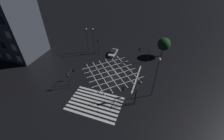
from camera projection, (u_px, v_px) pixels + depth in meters
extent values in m
plane|color=black|center=(112.00, 73.00, 38.22)|extent=(200.00, 200.00, 0.00)
cube|color=silver|center=(101.00, 93.00, 32.77)|extent=(10.64, 0.50, 0.01)
cube|color=silver|center=(99.00, 95.00, 32.10)|extent=(10.64, 0.50, 0.01)
cube|color=silver|center=(98.00, 98.00, 31.43)|extent=(10.64, 0.50, 0.01)
cube|color=silver|center=(96.00, 102.00, 30.76)|extent=(10.64, 0.50, 0.01)
cube|color=silver|center=(94.00, 105.00, 30.09)|extent=(10.64, 0.50, 0.01)
cube|color=silver|center=(92.00, 108.00, 29.42)|extent=(10.64, 0.50, 0.01)
cube|color=silver|center=(90.00, 112.00, 28.75)|extent=(10.64, 0.50, 0.01)
cube|color=silver|center=(88.00, 116.00, 28.08)|extent=(10.64, 0.50, 0.01)
cube|color=silver|center=(121.00, 84.00, 34.86)|extent=(9.29, 9.29, 0.01)
cube|color=silver|center=(95.00, 78.00, 36.61)|extent=(9.29, 9.29, 0.01)
cube|color=silver|center=(117.00, 79.00, 36.21)|extent=(9.29, 9.29, 0.01)
cube|color=silver|center=(102.00, 76.00, 37.25)|extent=(9.29, 9.29, 0.01)
cube|color=silver|center=(114.00, 75.00, 37.55)|extent=(9.29, 9.29, 0.01)
cube|color=silver|center=(109.00, 74.00, 37.90)|extent=(9.29, 9.29, 0.01)
cube|color=silver|center=(110.00, 71.00, 38.89)|extent=(9.29, 9.29, 0.01)
cube|color=silver|center=(115.00, 72.00, 38.54)|extent=(9.29, 9.29, 0.01)
cube|color=silver|center=(107.00, 67.00, 40.24)|extent=(9.29, 9.29, 0.01)
cube|color=silver|center=(122.00, 70.00, 39.19)|extent=(9.29, 9.29, 0.01)
cube|color=silver|center=(105.00, 63.00, 41.58)|extent=(9.29, 9.29, 0.01)
cube|color=silver|center=(128.00, 68.00, 39.83)|extent=(9.29, 9.29, 0.01)
cube|color=silver|center=(137.00, 78.00, 36.55)|extent=(0.30, 10.64, 0.01)
cube|color=beige|center=(9.00, 57.00, 40.56)|extent=(1.40, 0.06, 1.80)
cube|color=beige|center=(19.00, 59.00, 39.61)|extent=(1.40, 0.06, 1.80)
cube|color=black|center=(3.00, 45.00, 38.45)|extent=(1.40, 0.06, 1.80)
cube|color=beige|center=(14.00, 48.00, 37.51)|extent=(1.40, 0.06, 1.80)
cube|color=beige|center=(8.00, 35.00, 35.41)|extent=(1.40, 0.06, 1.80)
cube|color=black|center=(1.00, 21.00, 33.31)|extent=(1.40, 0.06, 1.80)
cylinder|color=black|center=(69.00, 79.00, 33.73)|extent=(0.11, 0.11, 3.39)
cylinder|color=black|center=(71.00, 71.00, 33.54)|extent=(0.09, 2.04, 0.09)
cube|color=black|center=(73.00, 70.00, 34.57)|extent=(0.28, 0.16, 0.90)
sphere|color=red|center=(73.00, 69.00, 34.47)|extent=(0.18, 0.18, 0.18)
sphere|color=black|center=(74.00, 70.00, 34.66)|extent=(0.18, 0.18, 0.18)
sphere|color=black|center=(74.00, 71.00, 34.84)|extent=(0.18, 0.18, 0.18)
cube|color=black|center=(73.00, 70.00, 34.51)|extent=(0.36, 0.02, 0.98)
cylinder|color=black|center=(98.00, 46.00, 44.59)|extent=(0.11, 0.11, 4.52)
cube|color=black|center=(98.00, 41.00, 43.41)|extent=(0.28, 0.16, 0.90)
sphere|color=red|center=(97.00, 40.00, 43.14)|extent=(0.18, 0.18, 0.18)
sphere|color=black|center=(98.00, 41.00, 43.33)|extent=(0.18, 0.18, 0.18)
sphere|color=black|center=(98.00, 42.00, 43.51)|extent=(0.18, 0.18, 0.18)
cube|color=black|center=(98.00, 41.00, 43.48)|extent=(0.36, 0.02, 0.98)
cylinder|color=black|center=(68.00, 80.00, 32.76)|extent=(0.11, 0.11, 4.22)
cube|color=black|center=(67.00, 75.00, 31.73)|extent=(0.16, 0.28, 0.90)
sphere|color=black|center=(68.00, 74.00, 31.52)|extent=(0.18, 0.18, 0.18)
sphere|color=orange|center=(68.00, 75.00, 31.70)|extent=(0.18, 0.18, 0.18)
sphere|color=black|center=(68.00, 76.00, 31.89)|extent=(0.18, 0.18, 0.18)
cube|color=black|center=(67.00, 75.00, 31.75)|extent=(0.02, 0.36, 0.98)
cylinder|color=black|center=(135.00, 96.00, 29.26)|extent=(0.11, 0.11, 3.95)
cylinder|color=black|center=(130.00, 88.00, 28.47)|extent=(2.50, 0.09, 0.09)
cube|color=black|center=(123.00, 88.00, 29.07)|extent=(0.16, 0.28, 0.90)
sphere|color=red|center=(123.00, 87.00, 28.91)|extent=(0.18, 0.18, 0.18)
sphere|color=black|center=(123.00, 88.00, 29.10)|extent=(0.18, 0.18, 0.18)
sphere|color=black|center=(123.00, 89.00, 29.28)|extent=(0.18, 0.18, 0.18)
cube|color=black|center=(124.00, 89.00, 29.05)|extent=(0.02, 0.36, 0.98)
cylinder|color=black|center=(148.00, 56.00, 40.78)|extent=(0.11, 0.11, 4.08)
cylinder|color=black|center=(144.00, 49.00, 39.93)|extent=(2.39, 0.09, 0.09)
cube|color=black|center=(140.00, 50.00, 40.52)|extent=(0.16, 0.28, 0.90)
sphere|color=black|center=(139.00, 49.00, 40.36)|extent=(0.18, 0.18, 0.18)
sphere|color=orange|center=(139.00, 50.00, 40.55)|extent=(0.18, 0.18, 0.18)
sphere|color=black|center=(139.00, 51.00, 40.73)|extent=(0.18, 0.18, 0.18)
cube|color=black|center=(140.00, 50.00, 40.49)|extent=(0.02, 0.36, 0.98)
cylinder|color=black|center=(136.00, 97.00, 28.96)|extent=(0.11, 0.11, 4.18)
cylinder|color=black|center=(138.00, 85.00, 28.83)|extent=(0.09, 2.88, 0.09)
cube|color=black|center=(139.00, 82.00, 30.18)|extent=(0.28, 0.16, 0.90)
sphere|color=black|center=(140.00, 81.00, 30.08)|extent=(0.18, 0.18, 0.18)
sphere|color=black|center=(139.00, 82.00, 30.26)|extent=(0.18, 0.18, 0.18)
sphere|color=green|center=(139.00, 83.00, 30.45)|extent=(0.18, 0.18, 0.18)
cube|color=black|center=(139.00, 82.00, 30.11)|extent=(0.36, 0.02, 0.98)
cylinder|color=black|center=(87.00, 41.00, 44.20)|extent=(0.14, 0.14, 7.25)
sphere|color=white|center=(86.00, 29.00, 41.89)|extent=(0.42, 0.42, 0.42)
cylinder|color=black|center=(155.00, 79.00, 29.37)|extent=(0.14, 0.14, 9.08)
sphere|color=white|center=(160.00, 59.00, 26.47)|extent=(0.55, 0.55, 0.55)
cylinder|color=black|center=(94.00, 42.00, 43.18)|extent=(0.14, 0.14, 7.65)
sphere|color=white|center=(93.00, 29.00, 40.74)|extent=(0.44, 0.44, 0.44)
cylinder|color=#473323|center=(162.00, 52.00, 43.76)|extent=(0.31, 0.31, 2.53)
sphere|color=#19421E|center=(164.00, 44.00, 42.15)|extent=(3.61, 3.61, 3.61)
cube|color=#B7BABC|center=(113.00, 53.00, 44.98)|extent=(1.75, 4.30, 0.53)
cube|color=black|center=(113.00, 51.00, 44.73)|extent=(1.54, 1.81, 0.52)
sphere|color=white|center=(112.00, 57.00, 43.31)|extent=(0.16, 0.16, 0.16)
sphere|color=white|center=(109.00, 56.00, 43.59)|extent=(0.16, 0.16, 0.16)
cylinder|color=black|center=(114.00, 56.00, 43.87)|extent=(0.20, 0.66, 0.66)
cylinder|color=black|center=(109.00, 55.00, 44.26)|extent=(0.20, 0.66, 0.66)
cylinder|color=black|center=(117.00, 52.00, 45.85)|extent=(0.20, 0.66, 0.66)
cylinder|color=black|center=(112.00, 51.00, 46.25)|extent=(0.20, 0.66, 0.66)
cylinder|color=gray|center=(95.00, 102.00, 30.12)|extent=(0.05, 0.05, 1.05)
cylinder|color=gray|center=(102.00, 102.00, 30.12)|extent=(0.05, 0.05, 1.05)
cylinder|color=gray|center=(109.00, 102.00, 30.12)|extent=(0.05, 0.05, 1.05)
cylinder|color=gray|center=(115.00, 102.00, 30.12)|extent=(0.05, 0.05, 1.05)
cylinder|color=gray|center=(122.00, 102.00, 30.12)|extent=(0.05, 0.05, 1.05)
cylinder|color=gray|center=(129.00, 102.00, 30.12)|extent=(0.05, 0.05, 1.05)
cylinder|color=gray|center=(112.00, 100.00, 29.82)|extent=(6.60, 2.35, 0.04)
cylinder|color=gray|center=(112.00, 101.00, 30.09)|extent=(6.60, 2.35, 0.04)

